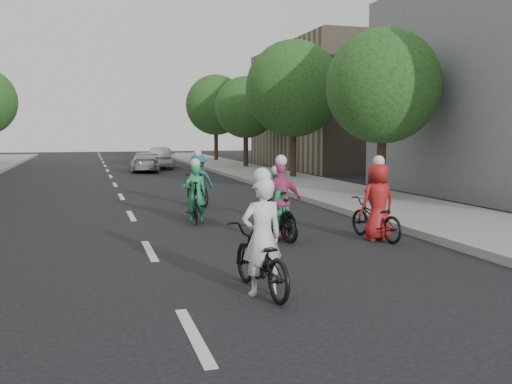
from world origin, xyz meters
name	(u,v)px	position (x,y,z in m)	size (l,w,h in m)	color
ground	(149,251)	(0.00, 0.00, 0.00)	(120.00, 120.00, 0.00)	black
sidewalk_right	(322,189)	(8.00, 10.00, 0.07)	(4.00, 80.00, 0.15)	gray
curb_right	(277,190)	(6.05, 10.00, 0.09)	(0.18, 80.00, 0.18)	#999993
bldg_se	(351,108)	(16.00, 24.00, 4.00)	(10.00, 14.00, 8.00)	gray
tree_r_0	(383,86)	(8.80, 6.60, 3.96)	(4.00, 4.00, 5.97)	black
tree_r_1	(294,89)	(8.80, 15.60, 4.52)	(4.80, 4.80, 6.93)	black
tree_r_2	(246,107)	(8.80, 24.60, 3.96)	(4.00, 4.00, 5.97)	black
tree_r_3	(216,105)	(8.80, 33.60, 4.52)	(4.80, 4.80, 6.93)	black
cyclist_0	(261,253)	(1.27, -3.52, 0.61)	(0.87, 1.99, 1.88)	black
cyclist_1	(376,211)	(4.96, -0.20, 0.65)	(0.91, 1.85, 1.88)	black
cyclist_2	(195,199)	(1.56, 3.37, 0.62)	(0.75, 1.90, 1.70)	black
cyclist_3	(276,211)	(2.83, 0.45, 0.64)	(0.88, 1.90, 1.68)	black
cyclist_4	(280,209)	(2.90, 0.37, 0.70)	(1.08, 1.63, 1.89)	black
cyclist_5	(198,184)	(2.23, 6.61, 0.71)	(1.19, 1.85, 1.83)	black
follow_car_lead	(145,162)	(2.12, 23.11, 0.59)	(1.65, 4.05, 1.18)	#B3B4B8
follow_car_trail	(161,157)	(3.42, 26.06, 0.76)	(1.80, 4.47, 1.52)	white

